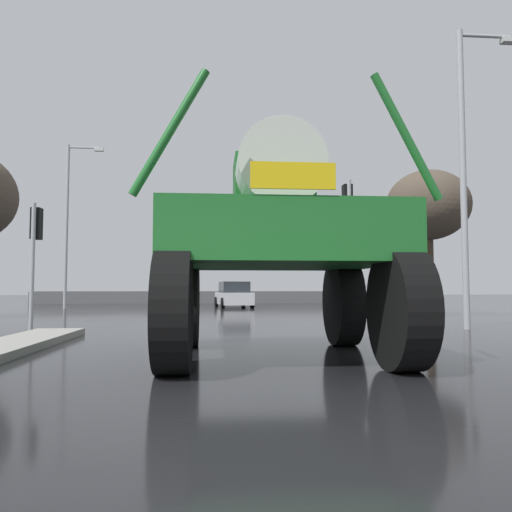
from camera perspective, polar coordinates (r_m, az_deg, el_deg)
ground_plane at (r=21.96m, az=-4.78°, el=-6.64°), size 120.00×120.00×0.00m
oversize_sprayer at (r=8.55m, az=2.21°, el=1.11°), size 4.34×4.91×4.18m
sedan_ahead at (r=29.99m, az=-2.54°, el=-4.47°), size 2.29×4.29×1.52m
traffic_signal_near_left at (r=14.51m, az=-23.73°, el=1.84°), size 0.24×0.54×3.38m
traffic_signal_near_right at (r=14.28m, az=10.40°, el=3.96°), size 0.24×0.54×4.15m
streetlight_near_right at (r=15.80m, az=22.81°, el=9.86°), size 1.86×0.24×8.63m
streetlight_far_left at (r=30.35m, az=-20.40°, el=4.12°), size 2.05×0.24×9.30m
bare_tree_right at (r=21.21m, az=18.93°, el=5.39°), size 3.27×3.27×5.84m
roadside_barrier at (r=37.84m, az=-4.79°, el=-4.68°), size 26.80×0.24×0.90m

